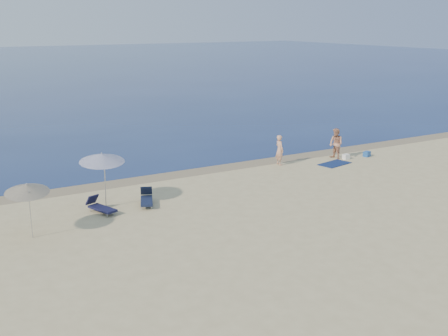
% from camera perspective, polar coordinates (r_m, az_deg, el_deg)
% --- Properties ---
extents(sea, '(240.00, 160.00, 0.01)m').
position_cam_1_polar(sea, '(109.06, -21.52, 9.53)').
color(sea, '#0D1E4E').
rests_on(sea, ground).
extents(wet_sand_strip, '(240.00, 1.60, 0.00)m').
position_cam_1_polar(wet_sand_strip, '(32.54, 1.30, 0.26)').
color(wet_sand_strip, '#847254').
rests_on(wet_sand_strip, ground).
extents(person_left, '(0.46, 0.67, 1.76)m').
position_cam_1_polar(person_left, '(32.67, 5.66, 1.84)').
color(person_left, tan).
rests_on(person_left, ground).
extents(person_right, '(0.76, 0.94, 1.86)m').
position_cam_1_polar(person_right, '(34.57, 11.31, 2.43)').
color(person_right, tan).
rests_on(person_right, ground).
extents(beach_towel, '(2.14, 1.48, 0.03)m').
position_cam_1_polar(beach_towel, '(33.49, 11.16, 0.43)').
color(beach_towel, '#0E1C48').
rests_on(beach_towel, ground).
extents(white_bag, '(0.39, 0.34, 0.31)m').
position_cam_1_polar(white_bag, '(34.75, 12.28, 1.13)').
color(white_bag, white).
rests_on(white_bag, ground).
extents(blue_cooler, '(0.53, 0.45, 0.32)m').
position_cam_1_polar(blue_cooler, '(35.75, 14.31, 1.39)').
color(blue_cooler, '#1E52A4').
rests_on(blue_cooler, ground).
extents(umbrella_near, '(2.38, 2.40, 2.61)m').
position_cam_1_polar(umbrella_near, '(25.42, -12.31, 1.03)').
color(umbrella_near, silver).
rests_on(umbrella_near, ground).
extents(umbrella_far, '(1.99, 2.01, 2.28)m').
position_cam_1_polar(umbrella_far, '(22.68, -19.40, -1.98)').
color(umbrella_far, silver).
rests_on(umbrella_far, ground).
extents(lounger_left, '(1.04, 1.68, 0.71)m').
position_cam_1_polar(lounger_left, '(25.18, -12.42, -3.88)').
color(lounger_left, '#131434').
rests_on(lounger_left, ground).
extents(lounger_right, '(1.10, 1.70, 0.71)m').
position_cam_1_polar(lounger_right, '(25.89, -7.87, -3.14)').
color(lounger_right, '#131B35').
rests_on(lounger_right, ground).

